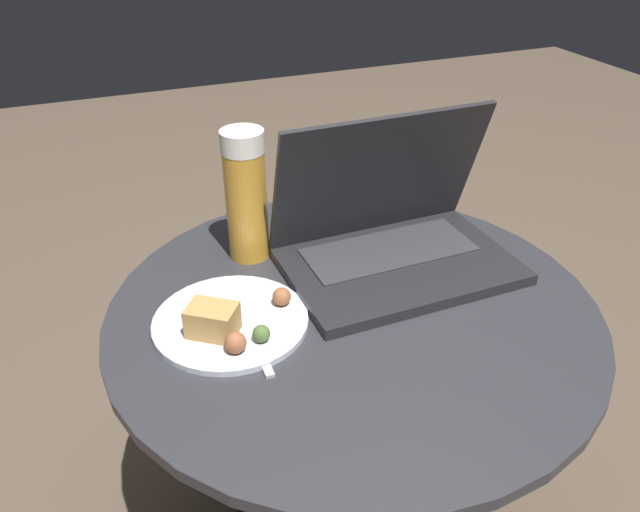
% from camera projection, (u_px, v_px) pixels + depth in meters
% --- Properties ---
extents(table, '(0.72, 0.72, 0.55)m').
position_uv_depth(table, '(350.00, 383.00, 1.00)').
color(table, black).
rests_on(table, ground_plane).
extents(laptop, '(0.36, 0.24, 0.24)m').
position_uv_depth(laptop, '(392.00, 236.00, 0.99)').
color(laptop, '#232326').
rests_on(laptop, table).
extents(beer_glass, '(0.07, 0.07, 0.22)m').
position_uv_depth(beer_glass, '(246.00, 196.00, 0.98)').
color(beer_glass, gold).
rests_on(beer_glass, table).
extents(snack_plate, '(0.22, 0.22, 0.05)m').
position_uv_depth(snack_plate, '(229.00, 321.00, 0.86)').
color(snack_plate, silver).
rests_on(snack_plate, table).
extents(fork, '(0.03, 0.18, 0.00)m').
position_uv_depth(fork, '(250.00, 327.00, 0.87)').
color(fork, '#B2B2B7').
rests_on(fork, table).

